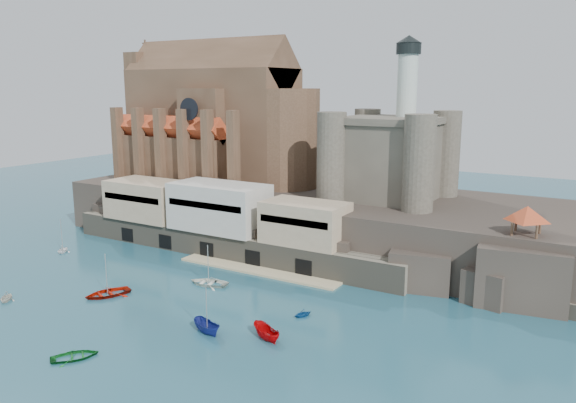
% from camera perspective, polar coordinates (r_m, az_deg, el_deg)
% --- Properties ---
extents(ground, '(300.00, 300.00, 0.00)m').
position_cam_1_polar(ground, '(82.76, -11.37, -10.16)').
color(ground, '#1B495A').
rests_on(ground, ground).
extents(promontory, '(100.00, 36.00, 10.00)m').
position_cam_1_polar(promontory, '(112.18, 2.03, -1.51)').
color(promontory, '#29231F').
rests_on(promontory, ground).
extents(quay, '(70.00, 12.00, 13.05)m').
position_cam_1_polar(quay, '(104.04, -7.17, -2.00)').
color(quay, '#6B6656').
rests_on(quay, ground).
extents(church, '(47.00, 25.93, 30.51)m').
position_cam_1_polar(church, '(124.81, -7.11, 7.73)').
color(church, '#4B3323').
rests_on(church, promontory).
extents(castle_keep, '(21.20, 21.20, 29.30)m').
position_cam_1_polar(castle_keep, '(104.72, 10.38, 4.80)').
color(castle_keep, '#4C463B').
rests_on(castle_keep, promontory).
extents(rock_outcrop, '(14.50, 10.50, 8.70)m').
position_cam_1_polar(rock_outcrop, '(86.98, 22.65, -6.96)').
color(rock_outcrop, '#29231F').
rests_on(rock_outcrop, ground).
extents(pavilion, '(6.40, 6.40, 5.40)m').
position_cam_1_polar(pavilion, '(84.91, 23.12, -1.33)').
color(pavilion, '#4B3323').
rests_on(pavilion, rock_outcrop).
extents(boat_0, '(4.91, 3.16, 6.66)m').
position_cam_1_polar(boat_0, '(88.41, -17.85, -9.07)').
color(boat_0, '#B01504').
rests_on(boat_0, ground).
extents(boat_1, '(3.27, 3.01, 3.24)m').
position_cam_1_polar(boat_1, '(91.86, -26.67, -8.99)').
color(boat_1, beige).
rests_on(boat_1, ground).
extents(boat_2, '(2.49, 2.46, 5.08)m').
position_cam_1_polar(boat_2, '(73.23, -8.20, -13.02)').
color(boat_2, navy).
rests_on(boat_2, ground).
extents(boat_3, '(3.70, 3.11, 5.29)m').
position_cam_1_polar(boat_3, '(70.70, -20.81, -14.64)').
color(boat_3, '#0E661F').
rests_on(boat_3, ground).
extents(boat_4, '(3.34, 2.80, 3.32)m').
position_cam_1_polar(boat_4, '(113.23, -21.88, -4.81)').
color(boat_4, white).
rests_on(boat_4, ground).
extents(boat_5, '(2.55, 2.53, 4.98)m').
position_cam_1_polar(boat_5, '(71.03, -2.26, -13.72)').
color(boat_5, '#B90307').
rests_on(boat_5, ground).
extents(boat_6, '(2.09, 4.64, 6.26)m').
position_cam_1_polar(boat_6, '(89.53, -8.06, -8.34)').
color(boat_6, white).
rests_on(boat_6, ground).
extents(boat_7, '(2.66, 2.23, 2.65)m').
position_cam_1_polar(boat_7, '(77.18, 1.50, -11.57)').
color(boat_7, navy).
rests_on(boat_7, ground).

